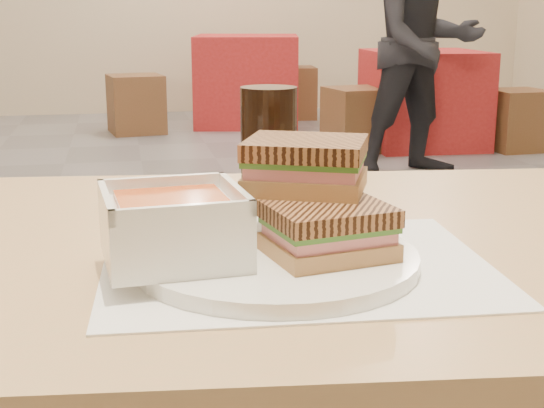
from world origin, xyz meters
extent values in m
cube|color=tan|center=(0.08, -1.89, 0.73)|extent=(1.27, 0.83, 0.03)
cube|color=white|center=(0.04, -1.98, 0.75)|extent=(0.40, 0.32, 0.00)
cylinder|color=white|center=(0.02, -1.98, 0.76)|extent=(0.28, 0.28, 0.01)
cube|color=white|center=(-0.08, -1.99, 0.79)|extent=(0.14, 0.14, 0.05)
cube|color=#D44919|center=(-0.08, -1.99, 0.82)|extent=(0.11, 0.11, 0.01)
cube|color=white|center=(-0.02, -1.98, 0.83)|extent=(0.02, 0.13, 0.02)
cube|color=white|center=(-0.14, -1.99, 0.83)|extent=(0.02, 0.13, 0.02)
cube|color=white|center=(-0.09, -1.93, 0.83)|extent=(0.13, 0.02, 0.02)
cube|color=white|center=(-0.08, -2.05, 0.83)|extent=(0.13, 0.02, 0.02)
cube|color=#A0794B|center=(0.06, -2.00, 0.78)|extent=(0.13, 0.11, 0.02)
cube|color=#DC8485|center=(0.06, -2.00, 0.79)|extent=(0.12, 0.10, 0.01)
cube|color=#386B23|center=(0.06, -2.00, 0.80)|extent=(0.13, 0.11, 0.01)
cube|color=brown|center=(0.06, -2.00, 0.81)|extent=(0.13, 0.11, 0.02)
cube|color=#A0794B|center=(0.06, -1.94, 0.83)|extent=(0.15, 0.14, 0.02)
cube|color=#DC8485|center=(0.06, -1.94, 0.84)|extent=(0.14, 0.13, 0.01)
cube|color=#386B23|center=(0.06, -1.94, 0.85)|extent=(0.14, 0.13, 0.01)
cube|color=brown|center=(0.06, -1.94, 0.86)|extent=(0.15, 0.14, 0.02)
cylinder|color=black|center=(0.06, -1.74, 0.83)|extent=(0.07, 0.07, 0.15)
cube|color=#A52426|center=(2.06, 2.69, 0.35)|extent=(0.82, 0.82, 0.70)
cube|color=#A52426|center=(0.98, 4.04, 0.38)|extent=(1.02, 1.02, 0.77)
cube|color=brown|center=(1.53, 2.60, 0.22)|extent=(0.47, 0.47, 0.45)
cube|color=brown|center=(2.67, 2.41, 0.22)|extent=(0.41, 0.41, 0.43)
cube|color=brown|center=(0.01, 3.73, 0.23)|extent=(0.48, 0.48, 0.47)
cube|color=brown|center=(1.44, 4.35, 0.24)|extent=(0.45, 0.45, 0.47)
imported|color=black|center=(1.69, 1.77, 0.79)|extent=(0.85, 0.71, 1.59)
camera|label=1|loc=(-0.13, -2.70, 1.00)|focal=51.38mm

